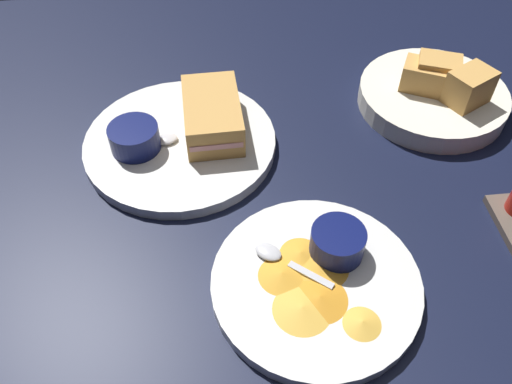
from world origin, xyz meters
TOP-DOWN VIEW (x-y plane):
  - ground_plane at (0.00, 0.00)cm, footprint 110.00×110.00cm
  - plate_sandwich_main at (-9.61, -11.91)cm, footprint 26.53×26.53cm
  - sandwich_half_near at (-11.32, -7.17)cm, footprint 13.48×8.01cm
  - ramekin_dark_sauce at (-8.49, -17.77)cm, footprint 6.73×6.73cm
  - spoon_by_dark_ramekin at (-9.49, -12.44)cm, footprint 3.29×9.96cm
  - plate_chips_companion at (14.94, 2.66)cm, footprint 23.12×23.12cm
  - ramekin_light_gravy at (11.47, 5.55)cm, footprint 6.16×6.16cm
  - spoon_by_gravy_ramekin at (11.80, -1.12)cm, footprint 7.44×8.54cm
  - plantain_chip_scatter at (15.73, 1.98)cm, footprint 14.54×13.16cm
  - bread_basket_rear at (-14.72, 26.08)cm, footprint 21.89×21.89cm

SIDE VIEW (x-z plane):
  - ground_plane at x=0.00cm, z-range -3.00..0.00cm
  - plate_sandwich_main at x=-9.61cm, z-range 0.00..1.60cm
  - plate_chips_companion at x=14.94cm, z-range 0.00..1.60cm
  - plantain_chip_scatter at x=15.73cm, z-range 1.60..2.20cm
  - spoon_by_dark_ramekin at x=-9.49cm, z-range 1.56..2.36cm
  - spoon_by_gravy_ramekin at x=11.80cm, z-range 1.56..2.36cm
  - bread_basket_rear at x=-14.72cm, z-range -1.71..6.26cm
  - ramekin_dark_sauce at x=-8.49cm, z-range 1.74..5.20cm
  - ramekin_light_gravy at x=11.47cm, z-range 1.74..5.20cm
  - sandwich_half_near at x=-11.32cm, z-range 1.60..6.40cm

